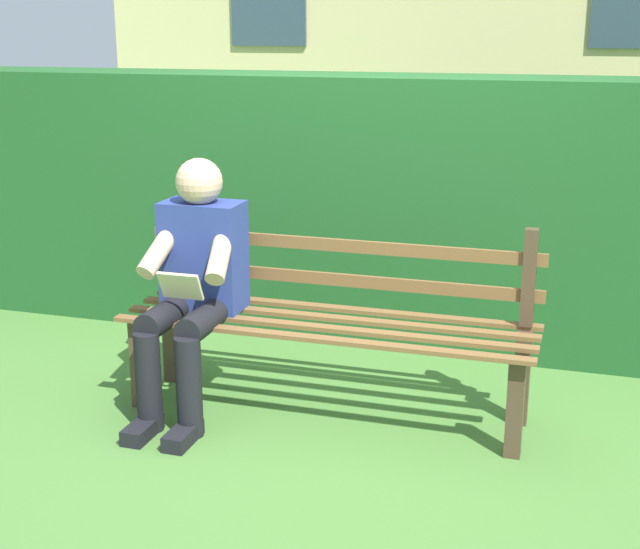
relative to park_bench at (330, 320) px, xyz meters
The scene contains 4 objects.
ground 0.45m from the park_bench, 90.00° to the left, with size 60.00×60.00×0.00m, color #477533.
park_bench is the anchor object (origin of this frame).
person_seated 0.67m from the park_bench, 15.11° to the left, with size 0.44×0.73×1.20m.
hedge_backdrop 1.25m from the park_bench, 107.60° to the right, with size 6.33×0.68×1.57m.
Camera 1 is at (-1.11, 3.70, 1.79)m, focal length 49.51 mm.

